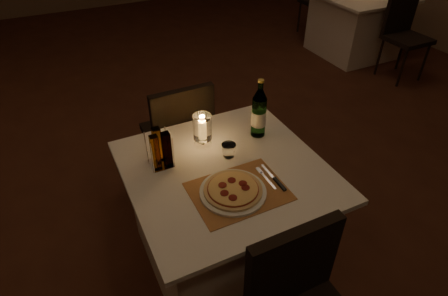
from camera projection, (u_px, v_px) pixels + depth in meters
name	position (u px, v px, depth m)	size (l,w,h in m)	color
floor	(194.00, 184.00, 2.94)	(8.00, 10.00, 0.02)	#4E2519
main_table	(226.00, 217.00, 2.15)	(1.00, 1.00, 0.74)	white
chair_far	(180.00, 129.00, 2.56)	(0.42, 0.42, 0.90)	black
placemat	(238.00, 191.00, 1.79)	(0.45, 0.34, 0.00)	#AE6E3C
plate	(233.00, 192.00, 1.78)	(0.32, 0.32, 0.01)	white
pizza	(233.00, 189.00, 1.77)	(0.28, 0.28, 0.02)	#D8B77F
fork	(265.00, 176.00, 1.87)	(0.02, 0.18, 0.00)	silver
knife	(277.00, 181.00, 1.84)	(0.02, 0.22, 0.01)	black
tumbler	(229.00, 150.00, 1.99)	(0.08, 0.08, 0.08)	white
water_bottle	(259.00, 114.00, 2.09)	(0.08, 0.08, 0.35)	#62A95B
hurricane_candle	(202.00, 128.00, 2.02)	(0.10, 0.10, 0.20)	white
cruet_caddy	(160.00, 150.00, 1.90)	(0.12, 0.12, 0.21)	white
neighbor_table_right	(356.00, 25.00, 4.76)	(1.00, 1.00, 0.74)	white
neighbor_chair_ra	(404.00, 29.00, 4.14)	(0.42, 0.42, 0.90)	black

